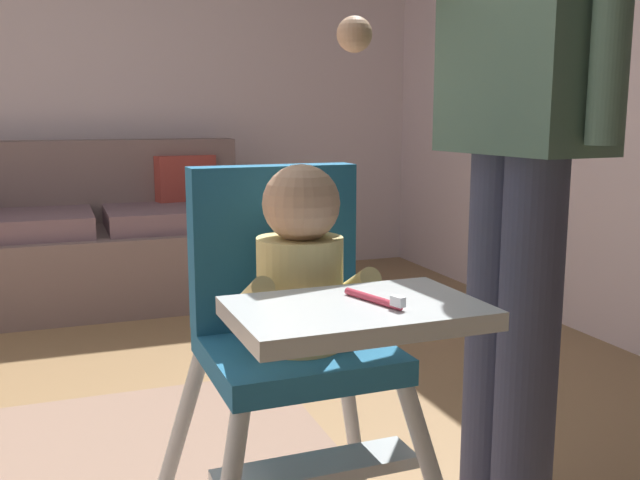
% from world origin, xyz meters
% --- Properties ---
extents(wall_far, '(5.38, 0.06, 2.74)m').
position_xyz_m(wall_far, '(0.00, 2.56, 1.37)').
color(wall_far, silver).
rests_on(wall_far, ground).
extents(couch, '(1.63, 0.86, 0.86)m').
position_xyz_m(couch, '(0.23, 2.04, 0.33)').
color(couch, '#806863').
rests_on(couch, ground).
extents(high_chair, '(0.62, 0.73, 0.92)m').
position_xyz_m(high_chair, '(0.46, -0.64, 0.63)').
color(high_chair, silver).
rests_on(high_chair, ground).
extents(adult_standing, '(0.54, 0.50, 1.67)m').
position_xyz_m(adult_standing, '(1.00, -0.60, 0.95)').
color(adult_standing, '#3D4059').
rests_on(adult_standing, ground).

